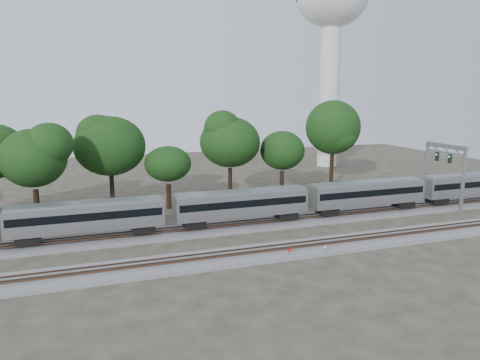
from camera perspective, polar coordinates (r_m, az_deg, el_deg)
name	(u,v)px	position (r m, az deg, el deg)	size (l,w,h in m)	color
ground	(219,247)	(50.51, -2.54, -8.14)	(160.00, 160.00, 0.00)	#383328
track_far	(204,230)	(55.94, -4.37, -6.07)	(160.00, 5.00, 0.73)	slate
track_near	(231,257)	(46.85, -1.08, -9.39)	(160.00, 5.00, 0.73)	slate
train	(243,203)	(56.61, 0.32, -2.82)	(85.82, 2.95, 4.35)	#ABAEB2
switch_stand_red	(289,252)	(47.18, 6.05, -8.71)	(0.33, 0.12, 1.04)	#512D19
switch_stand_white	(325,249)	(48.53, 10.32, -8.31)	(0.32, 0.08, 1.00)	#512D19
switch_lever	(287,258)	(46.94, 5.70, -9.48)	(0.50, 0.30, 0.30)	#512D19
water_tower	(332,19)	(107.22, 11.10, 18.71)	(15.45, 15.45, 42.77)	silver
signal_gantry	(445,161)	(72.02, 23.68, 2.09)	(0.64, 7.52, 9.15)	gray
tree_2	(33,158)	(61.80, -23.92, 2.43)	(8.57, 8.57, 12.08)	black
tree_3	(110,146)	(67.03, -15.57, 3.99)	(9.11, 9.11, 12.85)	black
tree_4	(168,164)	(66.21, -8.79, 1.94)	(6.52, 6.52, 9.20)	black
tree_5	(230,142)	(71.58, -1.24, 4.63)	(8.94, 8.94, 12.60)	black
tree_6	(282,151)	(74.05, 5.17, 3.60)	(7.39, 7.39, 10.41)	black
tree_7	(333,127)	(83.14, 11.27, 6.31)	(10.46, 10.46, 14.74)	black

